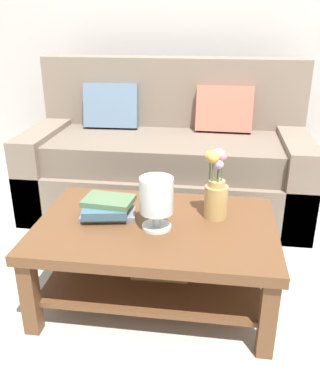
{
  "coord_description": "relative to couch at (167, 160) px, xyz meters",
  "views": [
    {
      "loc": [
        0.25,
        -2.02,
        1.34
      ],
      "look_at": [
        -0.02,
        -0.1,
        0.52
      ],
      "focal_mm": 39.14,
      "sensor_mm": 36.0,
      "label": 1
    }
  ],
  "objects": [
    {
      "name": "ground_plane",
      "position": [
        0.1,
        -0.88,
        -0.36
      ],
      "size": [
        10.0,
        10.0,
        0.0
      ],
      "primitive_type": "plane",
      "color": "#B7B2A8"
    },
    {
      "name": "back_wall",
      "position": [
        0.1,
        0.77,
        0.99
      ],
      "size": [
        6.4,
        0.12,
        2.7
      ],
      "primitive_type": "cube",
      "color": "#BCB7B2",
      "rests_on": "ground"
    },
    {
      "name": "couch",
      "position": [
        0.0,
        0.0,
        0.0
      ],
      "size": [
        1.96,
        0.9,
        1.06
      ],
      "color": "#7A6B5B",
      "rests_on": "ground"
    },
    {
      "name": "coffee_table",
      "position": [
        0.08,
        -1.13,
        -0.06
      ],
      "size": [
        1.14,
        0.77,
        0.42
      ],
      "color": "brown",
      "rests_on": "ground"
    },
    {
      "name": "book_stack_main",
      "position": [
        -0.17,
        -1.08,
        0.11
      ],
      "size": [
        0.29,
        0.23,
        0.09
      ],
      "color": "slate",
      "rests_on": "coffee_table"
    },
    {
      "name": "glass_hurricane_vase",
      "position": [
        0.09,
        -1.17,
        0.21
      ],
      "size": [
        0.16,
        0.16,
        0.25
      ],
      "color": "silver",
      "rests_on": "coffee_table"
    },
    {
      "name": "flower_pitcher",
      "position": [
        0.36,
        -1.02,
        0.2
      ],
      "size": [
        0.12,
        0.11,
        0.35
      ],
      "color": "tan",
      "rests_on": "coffee_table"
    }
  ]
}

